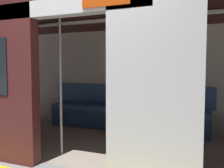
{
  "coord_description": "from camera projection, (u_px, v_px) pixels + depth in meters",
  "views": [
    {
      "loc": [
        -1.52,
        2.48,
        1.3
      ],
      "look_at": [
        -0.09,
        -1.19,
        1.03
      ],
      "focal_mm": 37.79,
      "sensor_mm": 36.0,
      "label": 1
    }
  ],
  "objects": [
    {
      "name": "train_car",
      "position": [
        102.0,
        57.0,
        3.94
      ],
      "size": [
        6.4,
        2.62,
        2.25
      ],
      "color": "silver",
      "rests_on": "ground_plane"
    },
    {
      "name": "bench_seat",
      "position": [
        124.0,
        113.0,
        4.88
      ],
      "size": [
        3.35,
        0.44,
        0.48
      ],
      "color": "#38609E",
      "rests_on": "ground_plane"
    },
    {
      "name": "person_seated",
      "position": [
        134.0,
        98.0,
        4.73
      ],
      "size": [
        0.55,
        0.68,
        1.21
      ],
      "color": "pink",
      "rests_on": "ground_plane"
    },
    {
      "name": "handbag",
      "position": [
        114.0,
        103.0,
        4.98
      ],
      "size": [
        0.26,
        0.15,
        0.17
      ],
      "color": "#262D4C",
      "rests_on": "bench_seat"
    },
    {
      "name": "book",
      "position": [
        156.0,
        109.0,
        4.65
      ],
      "size": [
        0.24,
        0.27,
        0.03
      ],
      "primitive_type": "cube",
      "rotation": [
        0.0,
        0.0,
        0.54
      ],
      "color": "#B22D2D",
      "rests_on": "bench_seat"
    },
    {
      "name": "grab_pole_door",
      "position": [
        61.0,
        85.0,
        3.49
      ],
      "size": [
        0.04,
        0.04,
        2.11
      ],
      "primitive_type": "cylinder",
      "color": "silver",
      "rests_on": "ground_plane"
    },
    {
      "name": "grab_pole_far",
      "position": [
        119.0,
        86.0,
        3.19
      ],
      "size": [
        0.04,
        0.04,
        2.11
      ],
      "primitive_type": "cylinder",
      "color": "silver",
      "rests_on": "ground_plane"
    }
  ]
}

